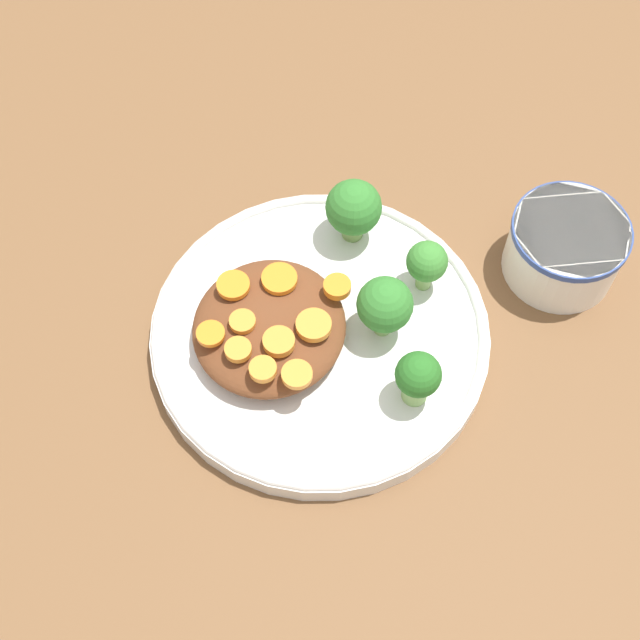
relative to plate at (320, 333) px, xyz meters
The scene contains 18 objects.
ground_plane 0.01m from the plate, ahead, with size 4.00×4.00×0.00m, color brown.
plate is the anchor object (origin of this frame).
dip_bowl 0.21m from the plate, 54.18° to the right, with size 0.09×0.09×0.05m.
stew_mound 0.04m from the plate, 115.97° to the left, with size 0.12×0.12×0.03m, color brown.
broccoli_floret_0 0.06m from the plate, 72.86° to the right, with size 0.04×0.04×0.06m.
broccoli_floret_1 0.10m from the plate, ahead, with size 0.05×0.05×0.06m.
broccoli_floret_2 0.10m from the plate, 46.71° to the right, with size 0.03×0.03×0.05m.
broccoli_floret_3 0.10m from the plate, 112.38° to the right, with size 0.03×0.03×0.05m.
carrot_slice_0 0.06m from the plate, 67.41° to the left, with size 0.03×0.03×0.00m, color orange.
carrot_slice_1 0.08m from the plate, 89.71° to the left, with size 0.03×0.03×0.00m, color orange.
carrot_slice_2 0.09m from the plate, 122.12° to the left, with size 0.02×0.02×0.00m, color orange.
carrot_slice_3 0.08m from the plate, 137.68° to the left, with size 0.02×0.02×0.01m, color orange.
carrot_slice_4 0.04m from the plate, 165.78° to the right, with size 0.03×0.03×0.01m, color orange.
carrot_slice_5 0.07m from the plate, 118.68° to the left, with size 0.02×0.02×0.00m, color orange.
carrot_slice_6 0.05m from the plate, 20.46° to the right, with size 0.02×0.02×0.01m, color orange.
carrot_slice_7 0.06m from the plate, 151.31° to the left, with size 0.02×0.02×0.01m, color orange.
carrot_slice_8 0.08m from the plate, 158.27° to the left, with size 0.02×0.02×0.01m, color orange.
carrot_slice_9 0.07m from the plate, behind, with size 0.02×0.02×0.01m, color orange.
Camera 1 is at (-0.32, -0.09, 0.61)m, focal length 50.00 mm.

